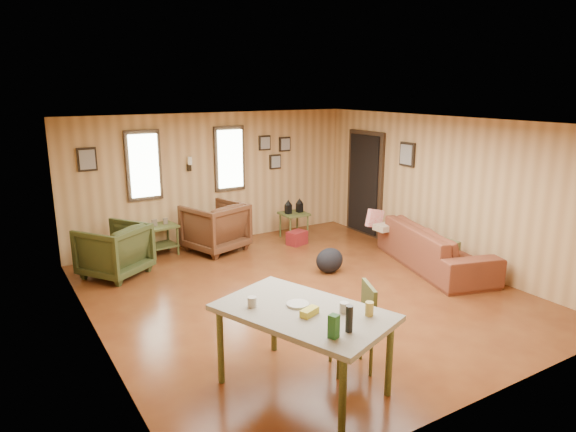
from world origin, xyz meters
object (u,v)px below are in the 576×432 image
Objects in this scene: sofa at (435,240)px; recliner_brown at (215,225)px; dining_table at (304,318)px; side_table at (294,212)px; end_table at (161,234)px; recliner_green at (114,248)px.

sofa is 2.46× the size of recliner_brown.
sofa is 4.13m from dining_table.
dining_table reaches higher than side_table.
sofa is 2.79m from side_table.
dining_table is at bearing -91.72° from end_table.
end_table is 0.35× the size of dining_table.
sofa is at bearing -39.46° from end_table.
dining_table reaches higher than recliner_green.
recliner_brown is 1.47× the size of end_table.
recliner_green is 1.14m from end_table.
sofa reaches higher than side_table.
recliner_green reaches higher than end_table.
end_table is (-0.89, 0.28, -0.11)m from recliner_brown.
recliner_brown is 1.24× the size of side_table.
sofa is 3.61× the size of end_table.
side_table is at bearing 38.50° from dining_table.
recliner_brown is at bearing 156.40° from recliner_green.
recliner_brown is 1.87m from recliner_green.
recliner_green is 4.20m from dining_table.
sofa is at bearing 118.76° from recliner_green.
end_table is 0.84× the size of side_table.
sofa is 1.26× the size of dining_table.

